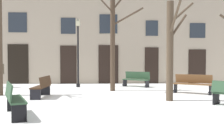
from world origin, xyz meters
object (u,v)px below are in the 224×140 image
tree_center (171,47)px  bench_near_center_tree (136,79)px  bench_far_corner (193,84)px  bench_by_litter_bin (14,99)px  tree_right_of_center (113,34)px  person_by_shop_door (1,72)px  bench_back_to_back_right (42,87)px  streetlamp (78,46)px

tree_center → bench_near_center_tree: 5.78m
tree_center → bench_far_corner: (1.64, 2.11, -1.62)m
bench_far_corner → bench_by_litter_bin: 8.30m
tree_right_of_center → person_by_shop_door: size_ratio=3.46×
bench_back_to_back_right → bench_far_corner: bench_far_corner is taller
streetlamp → person_by_shop_door: bearing=-178.1°
tree_right_of_center → bench_back_to_back_right: (-3.14, -2.24, -2.46)m
streetlamp → bench_back_to_back_right: (-1.17, -4.26, -2.00)m
streetlamp → bench_near_center_tree: (3.47, 0.09, -2.00)m
tree_center → streetlamp: streetlamp is taller
tree_center → bench_near_center_tree: bearing=96.0°
bench_back_to_back_right → bench_far_corner: bearing=100.5°
bench_by_litter_bin → tree_right_of_center: bearing=-49.9°
bench_near_center_tree → bench_back_to_back_right: bearing=-100.3°
tree_center → bench_near_center_tree: (-0.58, 5.52, -1.64)m
bench_far_corner → bench_by_litter_bin: bench_by_litter_bin is taller
tree_right_of_center → bench_back_to_back_right: tree_right_of_center is taller
bench_back_to_back_right → person_by_shop_door: person_by_shop_door is taller
streetlamp → person_by_shop_door: streetlamp is taller
bench_near_center_tree → bench_by_litter_bin: 9.36m
tree_center → bench_near_center_tree: tree_center is taller
bench_near_center_tree → bench_back_to_back_right: 6.36m
streetlamp → tree_right_of_center: bearing=-45.6°
streetlamp → person_by_shop_door: 4.71m
tree_center → person_by_shop_door: (-8.49, 5.29, -1.19)m
bench_by_litter_bin → bench_far_corner: bearing=-78.0°
tree_right_of_center → bench_by_litter_bin: (-3.08, -6.06, -2.42)m
tree_center → bench_by_litter_bin: tree_center is taller
tree_center → tree_right_of_center: 4.08m
person_by_shop_door → bench_near_center_tree: bearing=48.1°
bench_by_litter_bin → bench_near_center_tree: bearing=-52.3°
tree_center → bench_far_corner: bearing=52.1°
bench_back_to_back_right → tree_center: bearing=80.1°
bench_far_corner → bench_by_litter_bin: (-6.80, -4.76, 0.02)m
tree_center → bench_back_to_back_right: tree_center is taller
tree_center → bench_by_litter_bin: (-5.16, -2.65, -1.60)m
bench_by_litter_bin → person_by_shop_door: person_by_shop_door is taller
bench_near_center_tree → person_by_shop_door: (-7.91, -0.23, 0.44)m
streetlamp → bench_far_corner: 6.88m
streetlamp → bench_far_corner: size_ratio=2.37×
tree_center → person_by_shop_door: tree_center is taller
bench_back_to_back_right → bench_by_litter_bin: size_ratio=0.95×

